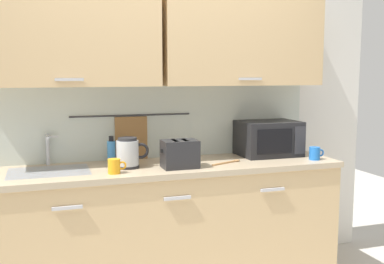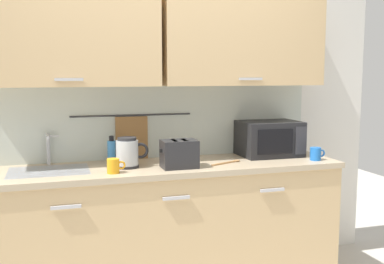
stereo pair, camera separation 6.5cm
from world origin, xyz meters
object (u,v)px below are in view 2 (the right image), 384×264
(toaster, at_px, (179,154))
(mug_by_kettle, at_px, (316,154))
(mug_near_sink, at_px, (114,166))
(electric_kettle, at_px, (128,153))
(wooden_spoon, at_px, (230,162))
(dish_soap_bottle, at_px, (112,151))
(microwave, at_px, (269,138))

(toaster, height_order, mug_by_kettle, toaster)
(mug_near_sink, xyz_separation_m, mug_by_kettle, (1.49, 0.01, 0.00))
(electric_kettle, xyz_separation_m, wooden_spoon, (0.72, -0.06, -0.10))
(mug_by_kettle, bearing_deg, electric_kettle, 173.90)
(dish_soap_bottle, bearing_deg, toaster, -36.15)
(electric_kettle, height_order, mug_by_kettle, electric_kettle)
(dish_soap_bottle, distance_m, wooden_spoon, 0.85)
(microwave, distance_m, toaster, 0.84)
(mug_near_sink, height_order, toaster, toaster)
(mug_near_sink, relative_size, toaster, 0.47)
(electric_kettle, distance_m, wooden_spoon, 0.73)
(mug_near_sink, height_order, mug_by_kettle, same)
(mug_near_sink, bearing_deg, toaster, 5.44)
(dish_soap_bottle, xyz_separation_m, mug_by_kettle, (1.46, -0.34, -0.04))
(mug_near_sink, bearing_deg, microwave, 12.87)
(microwave, relative_size, dish_soap_bottle, 2.35)
(electric_kettle, height_order, toaster, electric_kettle)
(microwave, xyz_separation_m, electric_kettle, (-1.13, -0.13, -0.03))
(wooden_spoon, bearing_deg, toaster, -172.07)
(microwave, height_order, dish_soap_bottle, microwave)
(microwave, bearing_deg, electric_kettle, -173.36)
(toaster, bearing_deg, microwave, 16.89)
(electric_kettle, distance_m, toaster, 0.35)
(microwave, bearing_deg, mug_near_sink, -167.13)
(electric_kettle, relative_size, dish_soap_bottle, 1.16)
(mug_by_kettle, distance_m, wooden_spoon, 0.66)
(toaster, bearing_deg, mug_by_kettle, -1.98)
(dish_soap_bottle, bearing_deg, mug_near_sink, -95.28)
(microwave, distance_m, mug_near_sink, 1.28)
(electric_kettle, relative_size, mug_near_sink, 1.89)
(mug_by_kettle, height_order, wooden_spoon, mug_by_kettle)
(dish_soap_bottle, bearing_deg, electric_kettle, -66.24)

